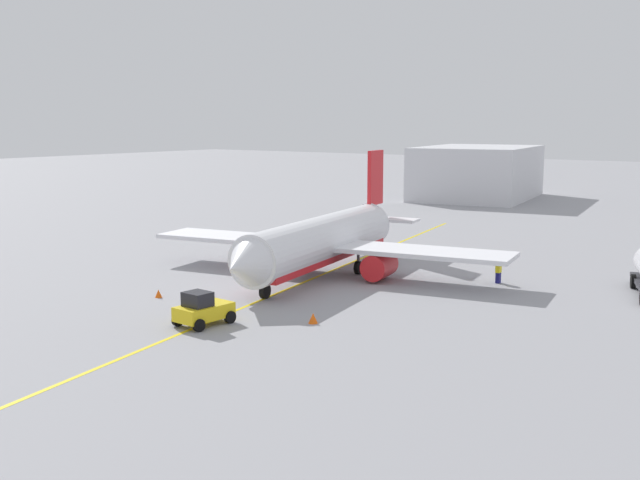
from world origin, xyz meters
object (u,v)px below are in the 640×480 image
(refueling_worker, at_px, (498,273))
(safety_cone_wingtip, at_px, (158,294))
(safety_cone_nose, at_px, (313,318))
(airplane, at_px, (322,242))
(pushback_tug, at_px, (203,309))

(refueling_worker, height_order, safety_cone_wingtip, refueling_worker)
(safety_cone_wingtip, bearing_deg, safety_cone_nose, 93.01)
(airplane, distance_m, safety_cone_nose, 15.80)
(safety_cone_wingtip, bearing_deg, pushback_tug, 65.37)
(airplane, bearing_deg, safety_cone_nose, 33.16)
(pushback_tug, relative_size, safety_cone_nose, 5.55)
(pushback_tug, distance_m, safety_cone_nose, 7.00)
(airplane, xyz_separation_m, safety_cone_nose, (13.07, 8.54, -2.44))
(safety_cone_wingtip, bearing_deg, airplane, 160.43)
(safety_cone_nose, bearing_deg, airplane, -146.84)
(safety_cone_nose, bearing_deg, safety_cone_wingtip, -86.99)
(refueling_worker, relative_size, safety_cone_nose, 2.53)
(refueling_worker, height_order, safety_cone_nose, refueling_worker)
(pushback_tug, relative_size, safety_cone_wingtip, 6.43)
(refueling_worker, bearing_deg, pushback_tug, -24.04)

